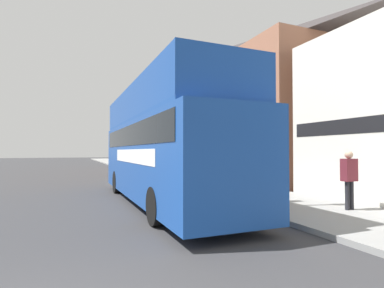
% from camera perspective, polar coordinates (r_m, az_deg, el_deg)
% --- Properties ---
extents(ground_plane, '(144.00, 144.00, 0.00)m').
position_cam_1_polar(ground_plane, '(23.95, -24.13, -5.85)').
color(ground_plane, '#333335').
extents(sidewalk, '(3.87, 108.00, 0.14)m').
position_cam_1_polar(sidewalk, '(22.15, -3.69, -6.16)').
color(sidewalk, gray).
rests_on(sidewalk, ground_plane).
extents(brick_terrace_rear, '(6.00, 25.03, 10.83)m').
position_cam_1_polar(brick_terrace_rear, '(26.90, 4.33, 6.10)').
color(brick_terrace_rear, '#9E664C').
rests_on(brick_terrace_rear, ground_plane).
extents(tour_bus, '(2.53, 10.87, 4.23)m').
position_cam_1_polar(tour_bus, '(11.27, -5.95, -1.43)').
color(tour_bus, '#19479E').
rests_on(tour_bus, ground_plane).
extents(parked_car_ahead_of_bus, '(1.85, 4.14, 1.53)m').
position_cam_1_polar(parked_car_ahead_of_bus, '(19.14, -10.12, -4.98)').
color(parked_car_ahead_of_bus, silver).
rests_on(parked_car_ahead_of_bus, ground_plane).
extents(pedestrian_second, '(0.47, 0.26, 1.79)m').
position_cam_1_polar(pedestrian_second, '(10.35, 27.74, -5.11)').
color(pedestrian_second, '#232328').
rests_on(pedestrian_second, sidewalk).
extents(pedestrian_third, '(0.47, 0.26, 1.81)m').
position_cam_1_polar(pedestrian_third, '(10.89, 14.10, -4.99)').
color(pedestrian_third, '#232328').
rests_on(pedestrian_third, sidewalk).
extents(lamp_post_nearest, '(0.35, 0.35, 4.53)m').
position_cam_1_polar(lamp_post_nearest, '(10.01, 12.35, 6.44)').
color(lamp_post_nearest, black).
rests_on(lamp_post_nearest, sidewalk).
extents(lamp_post_second, '(0.35, 0.35, 5.07)m').
position_cam_1_polar(lamp_post_second, '(17.85, -3.54, 4.04)').
color(lamp_post_second, black).
rests_on(lamp_post_second, sidewalk).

